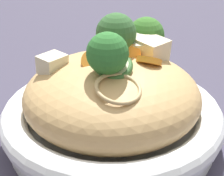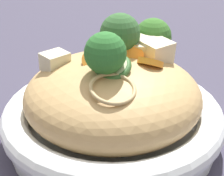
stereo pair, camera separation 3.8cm
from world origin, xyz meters
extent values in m
plane|color=#3B374A|center=(0.00, 0.00, 0.00)|extent=(3.00, 3.00, 0.00)
cylinder|color=white|center=(0.00, 0.00, 0.01)|extent=(0.24, 0.24, 0.02)
torus|color=white|center=(0.00, 0.00, 0.03)|extent=(0.26, 0.26, 0.03)
ellipsoid|color=tan|center=(0.00, 0.00, 0.06)|extent=(0.20, 0.20, 0.08)
torus|color=tan|center=(0.00, 0.01, 0.09)|extent=(0.04, 0.05, 0.02)
torus|color=tan|center=(0.00, 0.00, 0.08)|extent=(0.06, 0.06, 0.03)
torus|color=tan|center=(0.00, 0.05, 0.09)|extent=(0.06, 0.06, 0.02)
cone|color=#A5B96E|center=(0.01, 0.03, 0.10)|extent=(0.03, 0.03, 0.02)
sphere|color=#2C6C2F|center=(0.01, 0.03, 0.12)|extent=(0.06, 0.06, 0.04)
cone|color=#9DB679|center=(-0.01, -0.03, 0.09)|extent=(0.03, 0.02, 0.02)
sphere|color=#346032|center=(-0.01, -0.03, 0.12)|extent=(0.06, 0.06, 0.05)
cone|color=#9AB96F|center=(-0.05, -0.06, 0.08)|extent=(0.03, 0.03, 0.02)
sphere|color=#376C29|center=(-0.05, -0.06, 0.11)|extent=(0.07, 0.07, 0.05)
cylinder|color=orange|center=(0.02, 0.00, 0.10)|extent=(0.03, 0.02, 0.02)
cylinder|color=orange|center=(-0.04, 0.00, 0.10)|extent=(0.04, 0.04, 0.02)
cylinder|color=orange|center=(-0.02, -0.02, 0.10)|extent=(0.02, 0.02, 0.02)
cylinder|color=beige|center=(-0.03, -0.07, 0.09)|extent=(0.04, 0.04, 0.01)
torus|color=#38612C|center=(-0.03, -0.07, 0.09)|extent=(0.05, 0.05, 0.01)
cylinder|color=beige|center=(0.00, 0.02, 0.10)|extent=(0.04, 0.04, 0.02)
torus|color=#37642F|center=(0.00, 0.02, 0.10)|extent=(0.05, 0.05, 0.02)
cube|color=beige|center=(0.07, -0.01, 0.09)|extent=(0.04, 0.04, 0.02)
cube|color=beige|center=(-0.05, -0.03, 0.10)|extent=(0.05, 0.05, 0.03)
cube|color=beige|center=(-0.03, -0.03, 0.10)|extent=(0.04, 0.04, 0.03)
cube|color=beige|center=(-0.04, -0.06, 0.09)|extent=(0.03, 0.03, 0.03)
camera|label=1|loc=(0.04, 0.34, 0.24)|focal=53.95mm
camera|label=2|loc=(0.00, 0.34, 0.24)|focal=53.95mm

